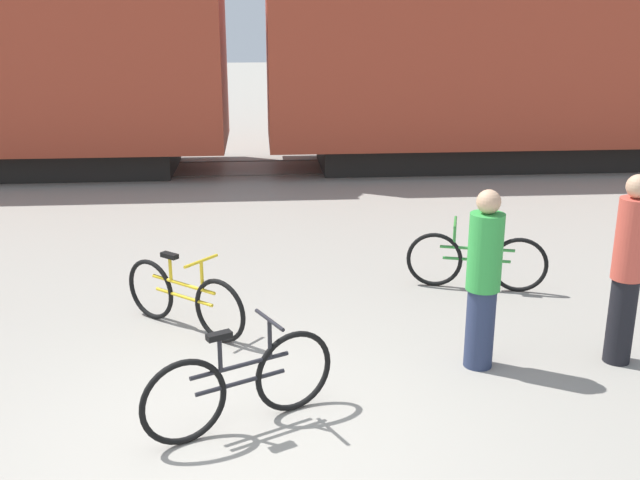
% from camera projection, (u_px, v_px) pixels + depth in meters
% --- Properties ---
extents(ground_plane, '(80.00, 80.00, 0.00)m').
position_uv_depth(ground_plane, '(236.00, 442.00, 5.88)').
color(ground_plane, gray).
extents(freight_train, '(56.37, 2.88, 5.66)m').
position_uv_depth(freight_train, '(244.00, 19.00, 14.77)').
color(freight_train, black).
rests_on(freight_train, ground_plane).
extents(rail_near, '(68.37, 0.07, 0.01)m').
position_uv_depth(rail_near, '(248.00, 175.00, 14.99)').
color(rail_near, '#4C4238').
rests_on(rail_near, ground_plane).
extents(rail_far, '(68.37, 0.07, 0.01)m').
position_uv_depth(rail_far, '(249.00, 161.00, 16.36)').
color(rail_far, '#4C4238').
rests_on(rail_far, ground_plane).
extents(bicycle_yellow, '(1.32, 1.13, 0.84)m').
position_uv_depth(bicycle_yellow, '(184.00, 298.00, 7.81)').
color(bicycle_yellow, black).
rests_on(bicycle_yellow, ground_plane).
extents(bicycle_black, '(1.53, 0.81, 0.89)m').
position_uv_depth(bicycle_black, '(241.00, 384.00, 6.00)').
color(bicycle_black, black).
rests_on(bicycle_black, ground_plane).
extents(bicycle_green, '(1.62, 0.55, 0.84)m').
position_uv_depth(bicycle_green, '(476.00, 261.00, 8.94)').
color(bicycle_green, black).
rests_on(bicycle_green, ground_plane).
extents(person_in_green, '(0.32, 0.32, 1.72)m').
position_uv_depth(person_in_green, '(483.00, 280.00, 6.87)').
color(person_in_green, '#283351').
rests_on(person_in_green, ground_plane).
extents(person_in_red, '(0.30, 0.30, 1.84)m').
position_uv_depth(person_in_red, '(628.00, 269.00, 6.93)').
color(person_in_red, black).
rests_on(person_in_red, ground_plane).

